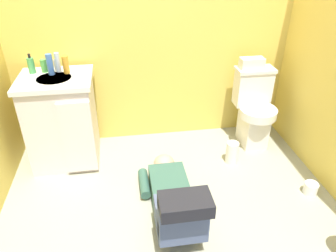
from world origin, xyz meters
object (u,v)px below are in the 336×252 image
object	(u,v)px
toilet	(254,109)
bottle_green	(44,66)
tissue_box	(252,63)
bottle_clear	(58,62)
paper_towel_roll	(232,153)
soap_dispenser	(31,65)
bottle_amber	(66,65)
faucet	(56,65)
toilet_paper_roll	(311,188)
person_plumber	(173,199)
vanity_cabinet	(63,120)
bottle_blue	(50,64)

from	to	relation	value
toilet	bottle_green	world-z (taller)	bottle_green
tissue_box	bottle_clear	world-z (taller)	bottle_clear
paper_towel_roll	soap_dispenser	bearing A→B (deg)	166.26
bottle_amber	soap_dispenser	bearing A→B (deg)	170.88
faucet	toilet_paper_roll	xyz separation A→B (m)	(1.99, -0.94, -0.82)
person_plumber	soap_dispenser	bearing A→B (deg)	136.04
vanity_cabinet	soap_dispenser	size ratio (longest dim) A/B	4.94
toilet	faucet	distance (m)	1.86
toilet	bottle_amber	distance (m)	1.78
bottle_amber	person_plumber	bearing A→B (deg)	-51.80
toilet_paper_roll	bottle_green	bearing A→B (deg)	155.97
toilet_paper_roll	soap_dispenser	bearing A→B (deg)	157.19
bottle_green	toilet_paper_roll	distance (m)	2.42
bottle_green	bottle_amber	bearing A→B (deg)	-16.99
tissue_box	bottle_blue	bearing A→B (deg)	-178.18
tissue_box	bottle_amber	bearing A→B (deg)	-178.44
person_plumber	bottle_clear	world-z (taller)	bottle_clear
faucet	soap_dispenser	bearing A→B (deg)	-173.99
person_plumber	bottle_amber	world-z (taller)	bottle_amber
faucet	toilet	bearing A→B (deg)	-3.56
toilet	bottle_green	size ratio (longest dim) A/B	6.86
tissue_box	bottle_amber	xyz separation A→B (m)	(-1.65, -0.04, 0.09)
bottle_clear	soap_dispenser	bearing A→B (deg)	179.67
vanity_cabinet	faucet	size ratio (longest dim) A/B	8.20
person_plumber	vanity_cabinet	bearing A→B (deg)	133.98
vanity_cabinet	bottle_green	distance (m)	0.49
vanity_cabinet	tissue_box	bearing A→B (deg)	4.11
soap_dispenser	bottle_green	world-z (taller)	soap_dispenser
bottle_blue	toilet_paper_roll	distance (m)	2.35
vanity_cabinet	soap_dispenser	world-z (taller)	soap_dispenser
bottle_amber	paper_towel_roll	size ratio (longest dim) A/B	0.70
vanity_cabinet	tissue_box	xyz separation A→B (m)	(1.74, 0.13, 0.38)
bottle_green	bottle_amber	size ratio (longest dim) A/B	0.74
tissue_box	soap_dispenser	bearing A→B (deg)	179.97
toilet	bottle_amber	world-z (taller)	bottle_amber
person_plumber	tissue_box	xyz separation A→B (m)	(0.90, 1.00, 0.62)
toilet_paper_roll	bottle_clear	bearing A→B (deg)	155.01
faucet	person_plumber	size ratio (longest dim) A/B	0.09
tissue_box	toilet_paper_roll	world-z (taller)	tissue_box
bottle_green	bottle_clear	xyz separation A→B (m)	(0.12, -0.01, 0.03)
toilet	bottle_amber	size ratio (longest dim) A/B	5.10
bottle_blue	bottle_amber	xyz separation A→B (m)	(0.12, 0.01, -0.01)
person_plumber	bottle_blue	size ratio (longest dim) A/B	6.15
tissue_box	faucet	bearing A→B (deg)	179.31
tissue_box	soap_dispenser	size ratio (longest dim) A/B	1.33
vanity_cabinet	paper_towel_roll	size ratio (longest dim) A/B	3.91
tissue_box	soap_dispenser	distance (m)	1.94
person_plumber	soap_dispenser	xyz separation A→B (m)	(-1.03, 1.00, 0.71)
bottle_blue	soap_dispenser	bearing A→B (deg)	160.69
paper_towel_roll	tissue_box	bearing A→B (deg)	58.12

